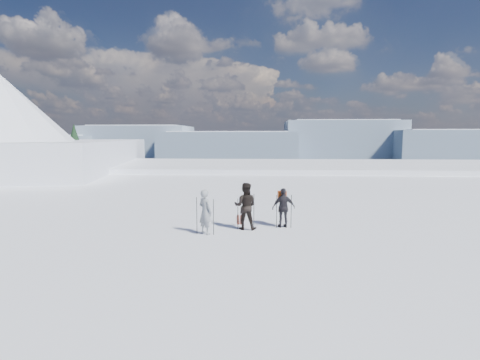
% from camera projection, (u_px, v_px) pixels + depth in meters
% --- Properties ---
extents(lake_basin, '(820.00, 820.00, 71.62)m').
position_uv_depth(lake_basin, '(268.00, 225.00, 42.14)').
color(lake_basin, white).
rests_on(lake_basin, ground).
extents(far_mountain_range, '(770.00, 110.00, 53.00)m').
position_uv_depth(far_mountain_range, '(286.00, 145.00, 461.68)').
color(far_mountain_range, slate).
rests_on(far_mountain_range, ground).
extents(near_ridge, '(31.37, 35.68, 25.62)m').
position_uv_depth(near_ridge, '(35.00, 198.00, 42.66)').
color(near_ridge, white).
rests_on(near_ridge, ground).
extents(skier_grey, '(0.70, 0.67, 1.61)m').
position_uv_depth(skier_grey, '(205.00, 212.00, 13.33)').
color(skier_grey, gray).
rests_on(skier_grey, ground).
extents(skier_dark, '(0.93, 0.76, 1.77)m').
position_uv_depth(skier_dark, '(245.00, 206.00, 14.04)').
color(skier_dark, black).
rests_on(skier_dark, ground).
extents(skier_pack, '(0.95, 0.54, 1.52)m').
position_uv_depth(skier_pack, '(284.00, 208.00, 14.34)').
color(skier_pack, black).
rests_on(skier_pack, ground).
extents(backpack, '(0.35, 0.24, 0.43)m').
position_uv_depth(backpack, '(282.00, 182.00, 14.47)').
color(backpack, '#C64912').
rests_on(backpack, skier_pack).
extents(ski_poles, '(3.46, 1.23, 1.35)m').
position_uv_depth(ski_poles, '(246.00, 213.00, 13.86)').
color(ski_poles, black).
rests_on(ski_poles, ground).
extents(skis_loose, '(0.33, 1.70, 0.03)m').
position_uv_depth(skis_loose, '(240.00, 219.00, 15.72)').
color(skis_loose, black).
rests_on(skis_loose, ground).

